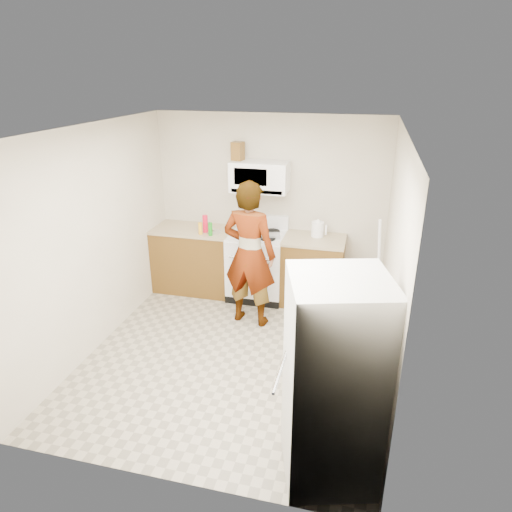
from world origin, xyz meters
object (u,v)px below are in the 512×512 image
(gas_range, at_px, (257,264))
(saucepan, at_px, (250,225))
(microwave, at_px, (260,177))
(person, at_px, (249,254))
(fridge, at_px, (334,382))
(kettle, at_px, (318,229))

(gas_range, distance_m, saucepan, 0.56)
(microwave, bearing_deg, person, -84.81)
(fridge, distance_m, saucepan, 3.27)
(fridge, bearing_deg, person, 103.82)
(person, bearing_deg, fridge, 127.93)
(gas_range, distance_m, microwave, 1.22)
(kettle, relative_size, saucepan, 0.80)
(gas_range, distance_m, fridge, 3.15)
(saucepan, bearing_deg, kettle, 0.88)
(kettle, bearing_deg, saucepan, 167.17)
(microwave, relative_size, fridge, 0.45)
(microwave, bearing_deg, saucepan, -163.36)
(gas_range, relative_size, person, 0.61)
(kettle, bearing_deg, person, -145.26)
(fridge, relative_size, kettle, 8.47)
(person, relative_size, fridge, 1.08)
(gas_range, bearing_deg, fridge, -65.68)
(kettle, bearing_deg, microwave, 164.70)
(fridge, distance_m, kettle, 3.00)
(microwave, distance_m, kettle, 1.04)
(kettle, bearing_deg, fridge, -94.43)
(gas_range, height_order, fridge, fridge)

